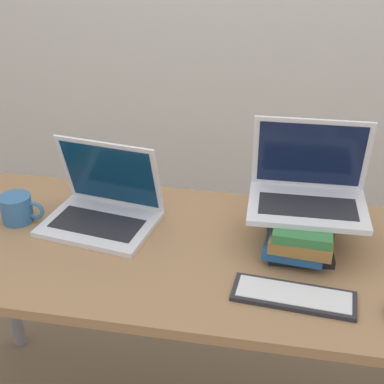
% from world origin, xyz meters
% --- Properties ---
extents(desk, '(1.77, 0.67, 0.78)m').
position_xyz_m(desk, '(0.00, 0.33, 0.69)').
color(desk, '#9E754C').
rests_on(desk, ground_plane).
extents(laptop_left, '(0.36, 0.29, 0.25)m').
position_xyz_m(laptop_left, '(-0.33, 0.42, 0.83)').
color(laptop_left, silver).
rests_on(laptop_left, desk).
extents(book_stack, '(0.20, 0.29, 0.11)m').
position_xyz_m(book_stack, '(0.26, 0.40, 0.83)').
color(book_stack, black).
rests_on(book_stack, desk).
extents(laptop_on_books, '(0.33, 0.23, 0.24)m').
position_xyz_m(laptop_on_books, '(0.27, 0.44, 0.94)').
color(laptop_on_books, silver).
rests_on(laptop_on_books, book_stack).
extents(wireless_keyboard, '(0.31, 0.13, 0.01)m').
position_xyz_m(wireless_keyboard, '(0.25, 0.16, 0.78)').
color(wireless_keyboard, '#28282D').
rests_on(wireless_keyboard, desk).
extents(mug, '(0.14, 0.09, 0.08)m').
position_xyz_m(mug, '(-0.59, 0.38, 0.82)').
color(mug, teal).
rests_on(mug, desk).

